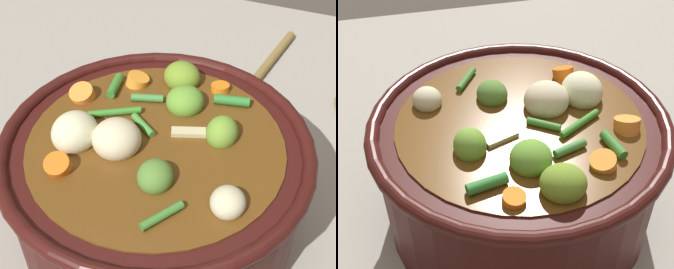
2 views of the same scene
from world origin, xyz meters
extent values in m
plane|color=#9E998E|center=(0.00, 0.00, 0.00)|extent=(1.10, 1.10, 0.00)
cylinder|color=#38110F|center=(0.00, 0.00, 0.06)|extent=(0.29, 0.29, 0.13)
torus|color=#38110F|center=(0.00, 0.00, 0.13)|extent=(0.30, 0.30, 0.01)
cylinder|color=brown|center=(0.00, 0.00, 0.07)|extent=(0.25, 0.25, 0.12)
ellipsoid|color=#538032|center=(0.04, 0.02, 0.13)|extent=(0.04, 0.04, 0.03)
ellipsoid|color=#639933|center=(-0.06, 0.01, 0.14)|extent=(0.05, 0.05, 0.03)
ellipsoid|color=olive|center=(-0.10, -0.01, 0.14)|extent=(0.04, 0.05, 0.03)
ellipsoid|color=olive|center=(-0.03, 0.06, 0.13)|extent=(0.04, 0.03, 0.03)
cylinder|color=orange|center=(-0.08, -0.05, 0.13)|extent=(0.03, 0.04, 0.02)
cylinder|color=orange|center=(-0.04, -0.10, 0.13)|extent=(0.03, 0.03, 0.02)
cylinder|color=orange|center=(-0.10, 0.03, 0.13)|extent=(0.03, 0.03, 0.01)
cylinder|color=orange|center=(0.06, -0.07, 0.13)|extent=(0.03, 0.03, 0.03)
ellipsoid|color=beige|center=(0.05, 0.09, 0.13)|extent=(0.03, 0.03, 0.03)
ellipsoid|color=beige|center=(0.02, -0.07, 0.14)|extent=(0.05, 0.05, 0.04)
ellipsoid|color=beige|center=(0.02, -0.03, 0.14)|extent=(0.05, 0.05, 0.04)
cylinder|color=#448D38|center=(-0.02, -0.02, 0.13)|extent=(0.03, 0.03, 0.01)
cylinder|color=#387C2E|center=(-0.06, -0.07, 0.13)|extent=(0.03, 0.01, 0.01)
cylinder|color=#388429|center=(-0.02, -0.05, 0.13)|extent=(0.03, 0.05, 0.01)
cylinder|color=#407F32|center=(0.08, 0.04, 0.13)|extent=(0.04, 0.03, 0.01)
cylinder|color=#41843D|center=(-0.06, -0.03, 0.13)|extent=(0.02, 0.03, 0.01)
cylinder|color=#2E7E31|center=(-0.08, 0.05, 0.13)|extent=(0.02, 0.04, 0.01)
cube|color=beige|center=(-0.02, 0.02, 0.13)|extent=(0.02, 0.04, 0.01)
cylinder|color=olive|center=(-0.32, 0.04, 0.01)|extent=(0.25, 0.06, 0.01)
camera|label=1|loc=(0.32, 0.14, 0.46)|focal=53.76mm
camera|label=2|loc=(-0.35, 0.10, 0.42)|focal=49.85mm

